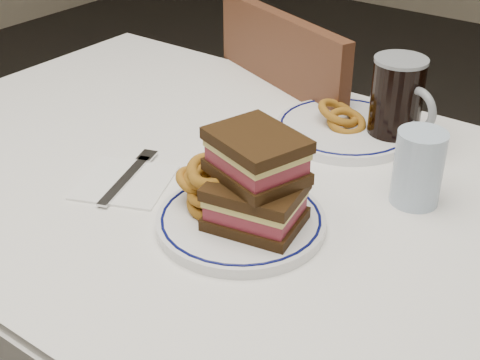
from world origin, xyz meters
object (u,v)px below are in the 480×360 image
Objects in this scene: main_plate at (241,221)px; beer_mug at (398,100)px; far_plate at (345,128)px; chair_far at (316,176)px; reuben_sandwich at (256,180)px.

beer_mug reaches higher than main_plate.
main_plate is 1.59× the size of beer_mug.
far_plate is (-0.03, 0.35, 0.00)m from main_plate.
chair_far is 3.61× the size of far_plate.
chair_far is 0.71m from reuben_sandwich.
reuben_sandwich is 0.36m from far_plate.
far_plate is at bearing 94.30° from main_plate.
beer_mug is (0.26, -0.20, 0.34)m from chair_far.
chair_far reaches higher than main_plate.
far_plate is at bearing 97.77° from reuben_sandwich.
chair_far is 0.47m from beer_mug.
reuben_sandwich is at bearing -68.45° from chair_far.
main_plate is 1.54× the size of reuben_sandwich.
main_plate is (0.21, -0.58, 0.27)m from chair_far.
reuben_sandwich reaches higher than main_plate.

